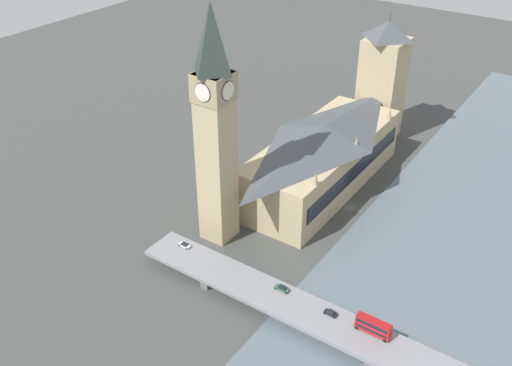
% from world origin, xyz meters
% --- Properties ---
extents(ground_plane, '(600.00, 600.00, 0.00)m').
position_xyz_m(ground_plane, '(0.00, 0.00, 0.00)').
color(ground_plane, '#424442').
extents(river_water, '(66.47, 360.00, 0.30)m').
position_xyz_m(river_water, '(-39.23, 0.00, 0.15)').
color(river_water, slate).
rests_on(river_water, ground_plane).
extents(parliament_hall, '(30.26, 83.93, 27.56)m').
position_xyz_m(parliament_hall, '(17.90, -8.00, 13.69)').
color(parliament_hall, tan).
rests_on(parliament_hall, ground_plane).
extents(clock_tower, '(11.57, 11.57, 84.51)m').
position_xyz_m(clock_tower, '(31.88, 43.15, 44.47)').
color(clock_tower, tan).
rests_on(clock_tower, ground_plane).
extents(victoria_tower, '(17.79, 17.79, 59.63)m').
position_xyz_m(victoria_tower, '(17.96, -62.86, 27.82)').
color(victoria_tower, tan).
rests_on(victoria_tower, ground_plane).
extents(road_bridge, '(164.94, 13.87, 4.81)m').
position_xyz_m(road_bridge, '(-39.23, 63.28, 3.92)').
color(road_bridge, slate).
rests_on(road_bridge, ground_plane).
extents(double_decker_bus_mid, '(10.44, 2.56, 5.06)m').
position_xyz_m(double_decker_bus_mid, '(-35.99, 60.37, 7.59)').
color(double_decker_bus_mid, red).
rests_on(double_decker_bus_mid, road_bridge).
extents(car_northbound_tail, '(3.92, 1.86, 1.35)m').
position_xyz_m(car_northbound_tail, '(-22.77, 60.61, 5.48)').
color(car_northbound_tail, black).
rests_on(car_northbound_tail, road_bridge).
extents(car_southbound_lead, '(4.65, 1.84, 1.48)m').
position_xyz_m(car_southbound_lead, '(-5.39, 59.82, 5.54)').
color(car_southbound_lead, '#2D5638').
rests_on(car_southbound_lead, road_bridge).
extents(car_southbound_mid, '(4.44, 1.84, 1.28)m').
position_xyz_m(car_southbound_mid, '(33.68, 60.32, 5.47)').
color(car_southbound_mid, silver).
rests_on(car_southbound_mid, road_bridge).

